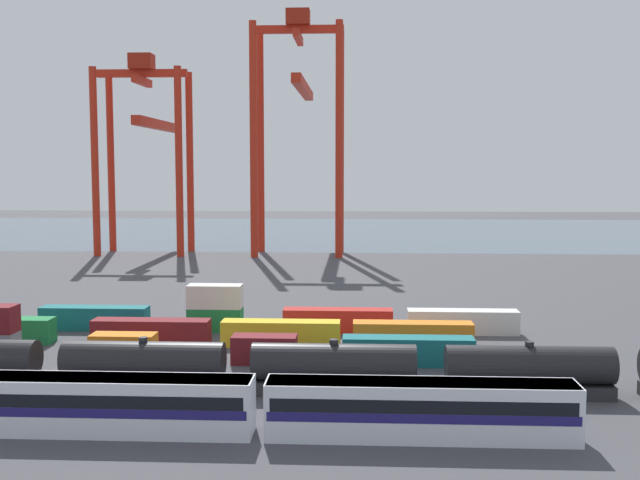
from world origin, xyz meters
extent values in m
plane|color=#424247|center=(0.00, 40.00, 0.00)|extent=(420.00, 420.00, 0.00)
cube|color=#475B6B|center=(0.00, 145.97, 0.00)|extent=(400.00, 110.00, 0.01)
cube|color=silver|center=(-2.47, -21.12, 1.95)|extent=(20.88, 3.10, 3.90)
cube|color=navy|center=(-2.47, -21.12, 1.85)|extent=(20.46, 3.14, 0.64)
cube|color=black|center=(-2.47, -21.12, 2.63)|extent=(20.04, 3.13, 0.90)
cube|color=slate|center=(-2.47, -21.12, 3.72)|extent=(20.67, 2.85, 0.36)
cube|color=silver|center=(19.31, -21.12, 1.95)|extent=(20.88, 3.10, 3.90)
cube|color=navy|center=(19.31, -21.12, 1.85)|extent=(20.46, 3.14, 0.64)
cube|color=black|center=(19.31, -21.12, 2.63)|extent=(20.04, 3.13, 0.90)
cube|color=slate|center=(19.31, -21.12, 3.72)|extent=(20.67, 2.85, 0.36)
cube|color=#232326|center=(-2.41, -11.19, 0.55)|extent=(13.19, 2.50, 1.10)
cylinder|color=black|center=(-2.41, -11.19, 2.59)|extent=(13.19, 2.98, 2.98)
cylinder|color=black|center=(-2.41, -11.19, 4.26)|extent=(0.70, 0.70, 0.36)
cube|color=#232326|center=(13.12, -11.19, 0.55)|extent=(13.19, 2.50, 1.10)
cylinder|color=black|center=(13.12, -11.19, 2.59)|extent=(13.19, 2.98, 2.98)
cylinder|color=black|center=(13.12, -11.19, 4.26)|extent=(0.70, 0.70, 0.36)
cube|color=#232326|center=(28.66, -11.19, 0.55)|extent=(13.19, 2.50, 1.10)
cylinder|color=black|center=(28.66, -11.19, 2.59)|extent=(13.19, 2.98, 2.98)
cylinder|color=black|center=(28.66, -11.19, 4.26)|extent=(0.70, 0.70, 0.36)
cube|color=orange|center=(-7.02, -1.89, 1.30)|extent=(6.04, 2.44, 2.60)
cube|color=maroon|center=(6.34, -1.89, 1.30)|extent=(6.04, 2.44, 2.60)
cube|color=#146066|center=(19.70, -1.89, 1.30)|extent=(12.10, 2.44, 2.60)
cube|color=#197538|center=(-19.70, 4.98, 1.30)|extent=(6.04, 2.44, 2.60)
cube|color=maroon|center=(-6.26, 4.98, 1.30)|extent=(12.10, 2.44, 2.60)
cube|color=gold|center=(7.17, 4.98, 1.30)|extent=(12.10, 2.44, 2.60)
cube|color=orange|center=(20.60, 4.98, 1.30)|extent=(12.10, 2.44, 2.60)
cube|color=#146066|center=(-14.65, 11.85, 1.30)|extent=(12.10, 2.44, 2.60)
cube|color=#197538|center=(-0.91, 11.85, 1.30)|extent=(6.04, 2.44, 2.60)
cube|color=silver|center=(-0.91, 11.85, 3.90)|extent=(6.04, 2.44, 2.60)
cube|color=#AD211C|center=(12.82, 11.85, 1.30)|extent=(12.10, 2.44, 2.60)
cube|color=silver|center=(26.56, 11.85, 1.30)|extent=(12.10, 2.44, 2.60)
cylinder|color=red|center=(-39.13, 82.62, 19.37)|extent=(1.50, 1.50, 38.73)
cylinder|color=red|center=(-21.67, 82.62, 19.37)|extent=(1.50, 1.50, 38.73)
cylinder|color=red|center=(-39.13, 92.68, 19.37)|extent=(1.50, 1.50, 38.73)
cylinder|color=red|center=(-21.67, 92.68, 19.37)|extent=(1.50, 1.50, 38.73)
cube|color=red|center=(-30.40, 87.65, 37.93)|extent=(19.06, 1.20, 1.60)
cube|color=red|center=(-30.40, 87.65, 36.33)|extent=(1.20, 11.67, 1.60)
cube|color=red|center=(-30.40, 99.83, 27.97)|extent=(2.00, 34.80, 2.00)
cube|color=maroon|center=(-30.40, 87.65, 40.33)|extent=(4.80, 4.00, 3.20)
cylinder|color=red|center=(-6.24, 82.08, 23.71)|extent=(1.50, 1.50, 47.42)
cylinder|color=red|center=(11.06, 82.08, 23.71)|extent=(1.50, 1.50, 47.42)
cylinder|color=red|center=(-6.24, 93.23, 23.71)|extent=(1.50, 1.50, 47.42)
cylinder|color=red|center=(11.06, 93.23, 23.71)|extent=(1.50, 1.50, 47.42)
cube|color=red|center=(2.41, 87.65, 46.62)|extent=(18.90, 1.20, 1.60)
cube|color=red|center=(2.41, 87.65, 45.02)|extent=(1.20, 12.75, 1.60)
cube|color=red|center=(2.41, 101.88, 36.16)|extent=(2.00, 40.65, 2.00)
cube|color=maroon|center=(2.41, 87.65, 49.02)|extent=(4.80, 4.00, 3.20)
camera|label=1|loc=(15.09, -70.85, 18.11)|focal=42.50mm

